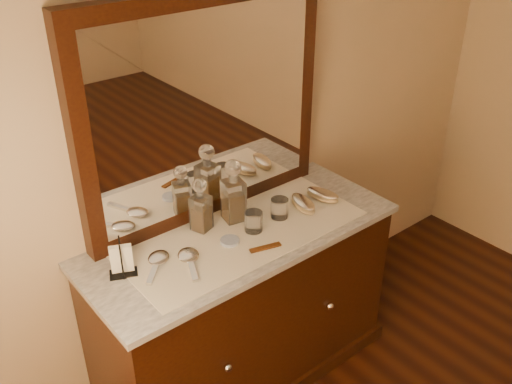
% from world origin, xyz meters
% --- Properties ---
extents(dresser_cabinet, '(1.40, 0.55, 0.82)m').
position_xyz_m(dresser_cabinet, '(0.00, 1.96, 0.41)').
color(dresser_cabinet, black).
rests_on(dresser_cabinet, floor).
extents(dresser_plinth, '(1.46, 0.59, 0.08)m').
position_xyz_m(dresser_plinth, '(0.00, 1.96, 0.04)').
color(dresser_plinth, black).
rests_on(dresser_plinth, floor).
extents(knob_left, '(0.04, 0.04, 0.04)m').
position_xyz_m(knob_left, '(-0.30, 1.67, 0.45)').
color(knob_left, silver).
rests_on(knob_left, dresser_cabinet).
extents(knob_right, '(0.04, 0.04, 0.04)m').
position_xyz_m(knob_right, '(0.30, 1.67, 0.45)').
color(knob_right, silver).
rests_on(knob_right, dresser_cabinet).
extents(marble_top, '(1.44, 0.59, 0.03)m').
position_xyz_m(marble_top, '(0.00, 1.96, 0.83)').
color(marble_top, silver).
rests_on(marble_top, dresser_cabinet).
extents(mirror_frame, '(1.20, 0.08, 1.00)m').
position_xyz_m(mirror_frame, '(0.00, 2.20, 1.35)').
color(mirror_frame, black).
rests_on(mirror_frame, marble_top).
extents(mirror_glass, '(1.06, 0.01, 0.86)m').
position_xyz_m(mirror_glass, '(0.00, 2.17, 1.35)').
color(mirror_glass, white).
rests_on(mirror_glass, marble_top).
extents(lace_runner, '(1.10, 0.45, 0.00)m').
position_xyz_m(lace_runner, '(0.00, 1.94, 0.85)').
color(lace_runner, white).
rests_on(lace_runner, marble_top).
extents(pin_dish, '(0.10, 0.10, 0.01)m').
position_xyz_m(pin_dish, '(-0.09, 1.92, 0.86)').
color(pin_dish, white).
rests_on(pin_dish, lace_runner).
extents(comb, '(0.14, 0.06, 0.01)m').
position_xyz_m(comb, '(-0.00, 1.79, 0.86)').
color(comb, '#693012').
rests_on(comb, lace_runner).
extents(napkin_rack, '(0.13, 0.10, 0.16)m').
position_xyz_m(napkin_rack, '(-0.55, 2.02, 0.92)').
color(napkin_rack, black).
rests_on(napkin_rack, marble_top).
extents(decanter_left, '(0.10, 0.10, 0.25)m').
position_xyz_m(decanter_left, '(-0.12, 2.08, 0.95)').
color(decanter_left, brown).
rests_on(decanter_left, lace_runner).
extents(decanter_right, '(0.11, 0.11, 0.30)m').
position_xyz_m(decanter_right, '(0.04, 2.06, 0.97)').
color(decanter_right, brown).
rests_on(decanter_right, lace_runner).
extents(brush_near, '(0.11, 0.19, 0.05)m').
position_xyz_m(brush_near, '(0.35, 1.93, 0.88)').
color(brush_near, tan).
rests_on(brush_near, lace_runner).
extents(brush_far, '(0.11, 0.18, 0.05)m').
position_xyz_m(brush_far, '(0.48, 1.93, 0.88)').
color(brush_far, tan).
rests_on(brush_far, lace_runner).
extents(hand_mirror_outer, '(0.19, 0.20, 0.02)m').
position_xyz_m(hand_mirror_outer, '(-0.40, 1.99, 0.86)').
color(hand_mirror_outer, silver).
rests_on(hand_mirror_outer, lace_runner).
extents(hand_mirror_inner, '(0.14, 0.23, 0.02)m').
position_xyz_m(hand_mirror_inner, '(-0.29, 1.93, 0.86)').
color(hand_mirror_inner, silver).
rests_on(hand_mirror_inner, lace_runner).
extents(tumblers, '(0.24, 0.09, 0.09)m').
position_xyz_m(tumblers, '(0.13, 1.94, 0.90)').
color(tumblers, white).
rests_on(tumblers, lace_runner).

